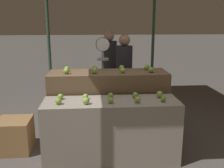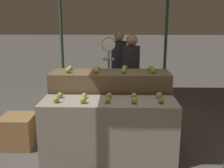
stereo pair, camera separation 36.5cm
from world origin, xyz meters
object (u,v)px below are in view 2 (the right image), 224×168
person_vendor_at_scale (131,70)px  wooden_crate_side (19,131)px  person_customer_left (119,63)px  produce_scale (109,63)px

person_vendor_at_scale → wooden_crate_side: (-1.74, -1.24, -0.70)m
person_vendor_at_scale → person_customer_left: bearing=-44.5°
person_vendor_at_scale → person_customer_left: 0.74m
produce_scale → person_customer_left: bearing=80.1°
person_vendor_at_scale → wooden_crate_side: 2.25m
produce_scale → wooden_crate_side: produce_scale is taller
produce_scale → person_customer_left: size_ratio=0.96×
produce_scale → wooden_crate_side: 1.84m
produce_scale → wooden_crate_side: bearing=-145.5°
produce_scale → person_customer_left: person_customer_left is taller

